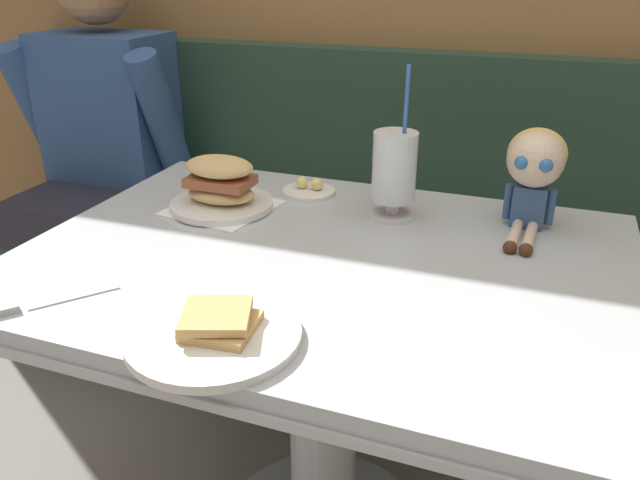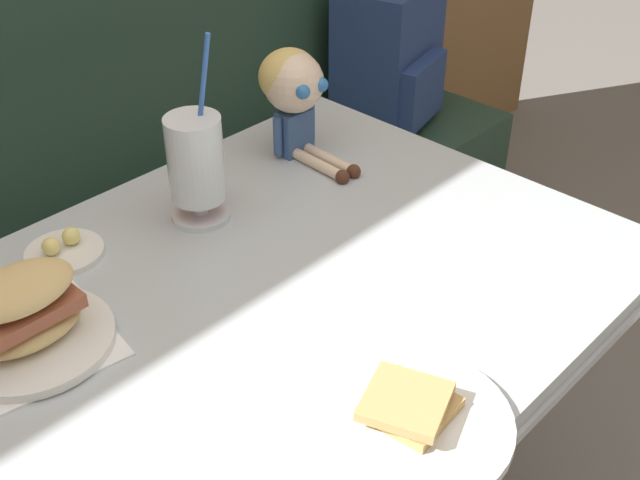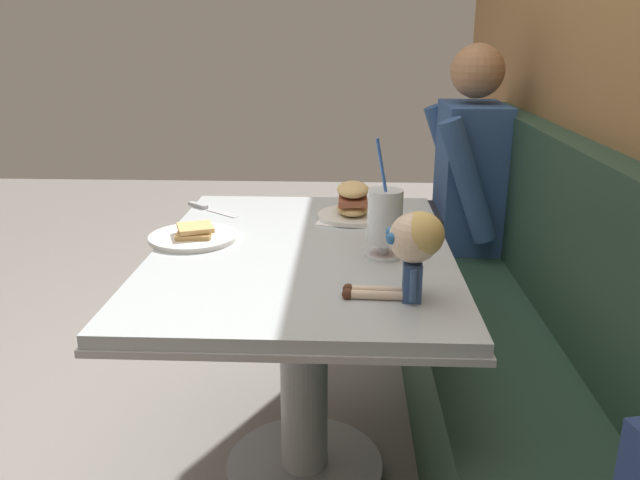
% 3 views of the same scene
% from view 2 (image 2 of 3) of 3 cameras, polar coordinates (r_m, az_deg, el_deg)
% --- Properties ---
extents(booth_bench, '(2.60, 0.48, 1.00)m').
position_cam_2_polar(booth_bench, '(1.85, -17.17, -5.32)').
color(booth_bench, '#233D2D').
rests_on(booth_bench, ground).
extents(diner_table, '(1.11, 0.81, 0.74)m').
position_cam_2_polar(diner_table, '(1.31, -3.92, -10.52)').
color(diner_table, '#B2BCC1').
rests_on(diner_table, ground).
extents(toast_plate, '(0.25, 0.25, 0.04)m').
position_cam_2_polar(toast_plate, '(0.99, 6.20, -12.33)').
color(toast_plate, white).
rests_on(toast_plate, diner_table).
extents(milkshake_glass, '(0.10, 0.10, 0.31)m').
position_cam_2_polar(milkshake_glass, '(1.30, -8.68, 5.29)').
color(milkshake_glass, silver).
rests_on(milkshake_glass, diner_table).
extents(sandwich_plate, '(0.23, 0.23, 0.12)m').
position_cam_2_polar(sandwich_plate, '(1.13, -19.95, -5.21)').
color(sandwich_plate, white).
rests_on(sandwich_plate, diner_table).
extents(butter_saucer, '(0.12, 0.12, 0.04)m').
position_cam_2_polar(butter_saucer, '(1.31, -17.52, -0.67)').
color(butter_saucer, white).
rests_on(butter_saucer, diner_table).
extents(seated_doll, '(0.12, 0.22, 0.20)m').
position_cam_2_polar(seated_doll, '(1.48, -1.86, 10.61)').
color(seated_doll, '#385689').
rests_on(seated_doll, diner_table).
extents(backpack, '(0.34, 0.30, 0.41)m').
position_cam_2_polar(backpack, '(2.25, 4.95, 13.39)').
color(backpack, navy).
rests_on(backpack, booth_bench).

